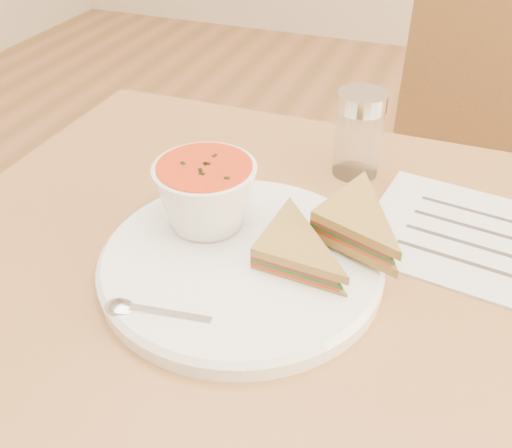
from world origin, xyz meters
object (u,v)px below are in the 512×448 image
at_px(soup_bowl, 206,198).
at_px(condiment_shaker, 359,134).
at_px(plate, 241,263).
at_px(chair_far, 441,221).

bearing_deg(soup_bowl, condiment_shaker, 58.38).
relative_size(plate, soup_bowl, 2.68).
relative_size(soup_bowl, condiment_shaker, 0.98).
xyz_separation_m(chair_far, soup_bowl, (-0.26, -0.53, 0.33)).
distance_m(chair_far, soup_bowl, 0.68).
bearing_deg(soup_bowl, chair_far, 63.79).
xyz_separation_m(soup_bowl, condiment_shaker, (0.13, 0.21, 0.00)).
height_order(plate, condiment_shaker, condiment_shaker).
bearing_deg(chair_far, condiment_shaker, 85.77).
distance_m(plate, soup_bowl, 0.08).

